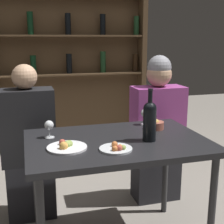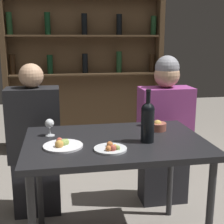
{
  "view_description": "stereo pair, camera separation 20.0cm",
  "coord_description": "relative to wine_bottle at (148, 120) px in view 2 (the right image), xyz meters",
  "views": [
    {
      "loc": [
        -0.53,
        -1.76,
        1.37
      ],
      "look_at": [
        0.0,
        0.11,
        0.91
      ],
      "focal_mm": 50.0,
      "sensor_mm": 36.0,
      "label": 1
    },
    {
      "loc": [
        -0.34,
        -1.81,
        1.37
      ],
      "look_at": [
        0.0,
        0.11,
        0.91
      ],
      "focal_mm": 50.0,
      "sensor_mm": 36.0,
      "label": 2
    }
  ],
  "objects": [
    {
      "name": "dining_table",
      "position": [
        -0.18,
        0.07,
        -0.21
      ],
      "size": [
        1.11,
        0.76,
        0.76
      ],
      "color": "black",
      "rests_on": "ground_plane"
    },
    {
      "name": "wine_rack_wall",
      "position": [
        -0.18,
        2.1,
        0.21
      ],
      "size": [
        1.91,
        0.21,
        2.11
      ],
      "color": "#4C3823",
      "rests_on": "ground_plane"
    },
    {
      "name": "wine_bottle",
      "position": [
        0.0,
        0.0,
        0.0
      ],
      "size": [
        0.08,
        0.08,
        0.32
      ],
      "color": "black",
      "rests_on": "dining_table"
    },
    {
      "name": "wine_glass_0",
      "position": [
        0.11,
        0.35,
        -0.05
      ],
      "size": [
        0.06,
        0.06,
        0.12
      ],
      "color": "silver",
      "rests_on": "dining_table"
    },
    {
      "name": "wine_glass_1",
      "position": [
        -0.58,
        0.22,
        -0.06
      ],
      "size": [
        0.06,
        0.06,
        0.11
      ],
      "color": "silver",
      "rests_on": "dining_table"
    },
    {
      "name": "food_plate_0",
      "position": [
        -0.51,
        -0.01,
        -0.12
      ],
      "size": [
        0.23,
        0.23,
        0.05
      ],
      "color": "white",
      "rests_on": "dining_table"
    },
    {
      "name": "food_plate_1",
      "position": [
        -0.24,
        -0.11,
        -0.12
      ],
      "size": [
        0.19,
        0.19,
        0.04
      ],
      "color": "silver",
      "rests_on": "dining_table"
    },
    {
      "name": "snack_bowl",
      "position": [
        0.14,
        0.22,
        -0.11
      ],
      "size": [
        0.12,
        0.12,
        0.07
      ],
      "color": "#995142",
      "rests_on": "dining_table"
    },
    {
      "name": "seated_person_left",
      "position": [
        -0.71,
        0.62,
        -0.34
      ],
      "size": [
        0.4,
        0.22,
        1.19
      ],
      "color": "#26262B",
      "rests_on": "ground_plane"
    },
    {
      "name": "seated_person_right",
      "position": [
        0.34,
        0.62,
        -0.3
      ],
      "size": [
        0.43,
        0.22,
        1.24
      ],
      "color": "#26262B",
      "rests_on": "ground_plane"
    }
  ]
}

